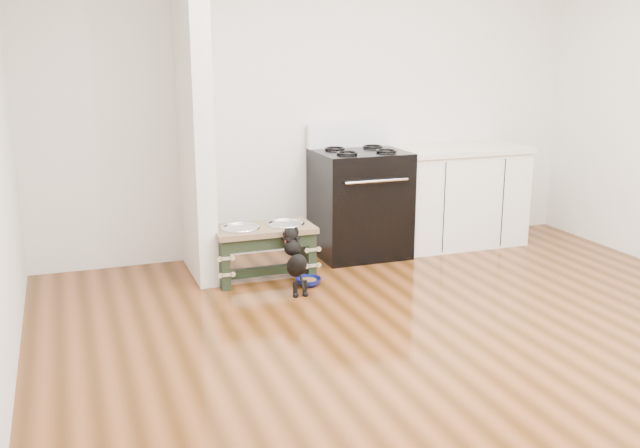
% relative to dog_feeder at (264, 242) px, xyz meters
% --- Properties ---
extents(ground, '(5.00, 5.00, 0.00)m').
position_rel_dog_feeder_xyz_m(ground, '(0.73, -1.77, -0.31)').
color(ground, '#44250C').
rests_on(ground, ground).
extents(room_shell, '(5.00, 5.00, 5.00)m').
position_rel_dog_feeder_xyz_m(room_shell, '(0.73, -1.77, 1.31)').
color(room_shell, silver).
rests_on(room_shell, ground).
extents(partition_wall, '(0.15, 0.80, 2.70)m').
position_rel_dog_feeder_xyz_m(partition_wall, '(-0.45, 0.33, 1.04)').
color(partition_wall, silver).
rests_on(partition_wall, ground).
extents(oven_range, '(0.76, 0.69, 1.14)m').
position_rel_dog_feeder_xyz_m(oven_range, '(0.98, 0.39, 0.17)').
color(oven_range, black).
rests_on(oven_range, ground).
extents(cabinet_run, '(1.24, 0.64, 0.91)m').
position_rel_dog_feeder_xyz_m(cabinet_run, '(1.96, 0.41, 0.15)').
color(cabinet_run, white).
rests_on(cabinet_run, ground).
extents(dog_feeder, '(0.78, 0.42, 0.45)m').
position_rel_dog_feeder_xyz_m(dog_feeder, '(0.00, 0.00, 0.00)').
color(dog_feeder, black).
rests_on(dog_feeder, ground).
extents(puppy, '(0.14, 0.40, 0.48)m').
position_rel_dog_feeder_xyz_m(puppy, '(0.14, -0.36, -0.04)').
color(puppy, black).
rests_on(puppy, ground).
extents(floor_bowl, '(0.23, 0.23, 0.06)m').
position_rel_dog_feeder_xyz_m(floor_bowl, '(0.28, -0.27, -0.27)').
color(floor_bowl, '#0C135A').
rests_on(floor_bowl, ground).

